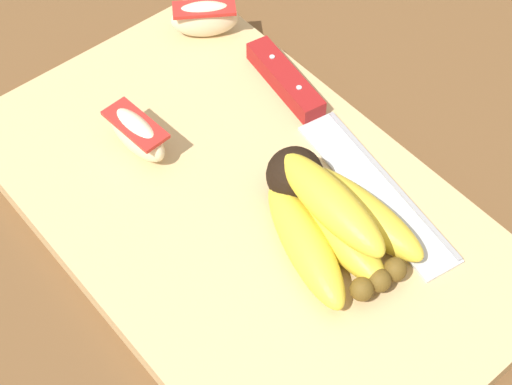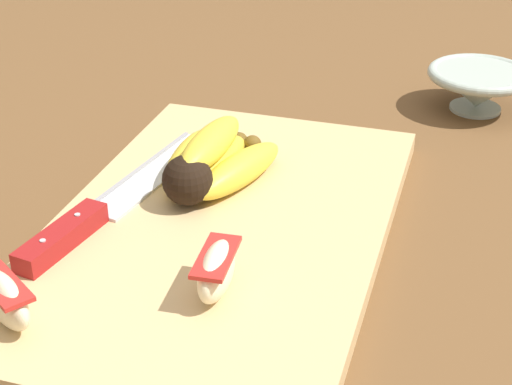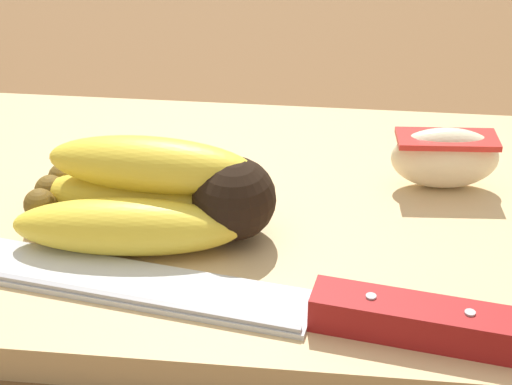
% 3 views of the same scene
% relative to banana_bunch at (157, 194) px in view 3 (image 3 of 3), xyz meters
% --- Properties ---
extents(ground_plane, '(6.00, 6.00, 0.00)m').
position_rel_banana_bunch_xyz_m(ground_plane, '(-0.08, -0.01, -0.04)').
color(ground_plane, brown).
extents(cutting_board, '(0.46, 0.28, 0.02)m').
position_rel_banana_bunch_xyz_m(cutting_board, '(-0.06, -0.03, -0.03)').
color(cutting_board, tan).
rests_on(cutting_board, ground_plane).
extents(banana_bunch, '(0.14, 0.11, 0.06)m').
position_rel_banana_bunch_xyz_m(banana_bunch, '(0.00, 0.00, 0.00)').
color(banana_bunch, black).
rests_on(banana_bunch, cutting_board).
extents(chefs_knife, '(0.28, 0.07, 0.02)m').
position_rel_banana_bunch_xyz_m(chefs_knife, '(-0.09, 0.07, -0.02)').
color(chefs_knife, silver).
rests_on(chefs_knife, cutting_board).
extents(apple_wedge_middle, '(0.07, 0.03, 0.04)m').
position_rel_banana_bunch_xyz_m(apple_wedge_middle, '(-0.16, -0.06, -0.00)').
color(apple_wedge_middle, beige).
rests_on(apple_wedge_middle, cutting_board).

